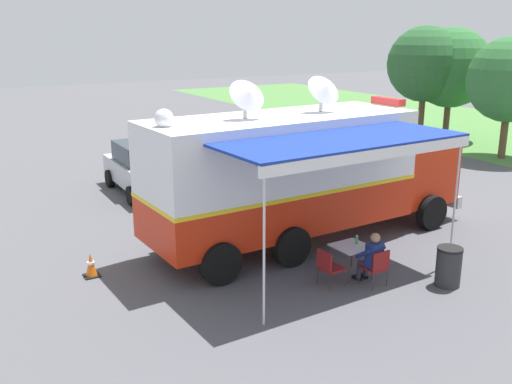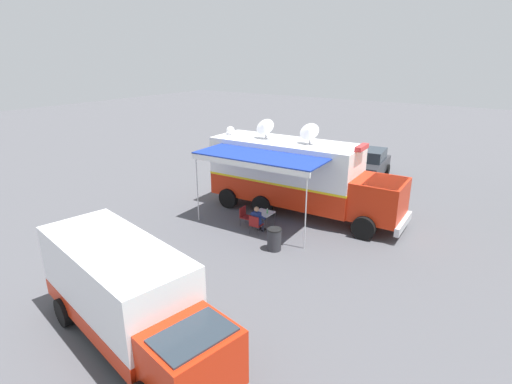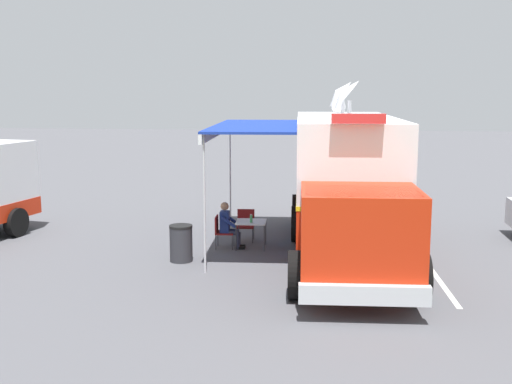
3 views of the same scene
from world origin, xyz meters
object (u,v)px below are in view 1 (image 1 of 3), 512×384
object	(u,v)px
folding_table	(351,248)
folding_chair_at_table	(377,265)
folding_chair_beside_table	(328,265)
car_behind_truck	(206,154)
car_far_corner	(144,168)
seated_responder	(371,257)
traffic_cone	(91,265)
trash_bin	(449,267)
command_truck	(305,172)
water_bottle	(357,240)

from	to	relation	value
folding_table	folding_chair_at_table	world-z (taller)	folding_chair_at_table
folding_table	folding_chair_beside_table	distance (m)	0.90
folding_chair_at_table	folding_chair_beside_table	bearing A→B (deg)	-120.02
car_behind_truck	car_far_corner	distance (m)	3.04
car_behind_truck	car_far_corner	bearing A→B (deg)	-71.84
car_far_corner	seated_responder	bearing A→B (deg)	10.06
folding_table	traffic_cone	world-z (taller)	folding_table
folding_chair_beside_table	car_behind_truck	bearing A→B (deg)	169.02
trash_bin	traffic_cone	xyz separation A→B (m)	(-4.57, -6.82, -0.18)
folding_chair_at_table	traffic_cone	world-z (taller)	folding_chair_at_table
folding_table	folding_chair_beside_table	size ratio (longest dim) A/B	0.96
traffic_cone	car_far_corner	xyz separation A→B (m)	(-6.38, 3.61, 0.60)
command_truck	folding_chair_at_table	distance (m)	3.56
water_bottle	traffic_cone	xyz separation A→B (m)	(-2.98, -5.47, -0.55)
car_far_corner	folding_chair_beside_table	bearing A→B (deg)	4.97
trash_bin	traffic_cone	bearing A→B (deg)	-123.81
command_truck	folding_chair_beside_table	distance (m)	3.29
command_truck	traffic_cone	distance (m)	5.92
seated_responder	trash_bin	size ratio (longest dim) A/B	1.37
folding_table	trash_bin	xyz separation A→B (m)	(1.57, 1.53, -0.22)
trash_bin	water_bottle	bearing A→B (deg)	-139.56
car_behind_truck	folding_chair_at_table	bearing A→B (deg)	-5.70
command_truck	car_behind_truck	xyz separation A→B (m)	(-7.88, 0.85, -1.07)
car_far_corner	water_bottle	bearing A→B (deg)	11.26
folding_chair_beside_table	car_behind_truck	distance (m)	10.79
command_truck	water_bottle	bearing A→B (deg)	-4.29
seated_responder	water_bottle	bearing A→B (deg)	171.80
folding_table	folding_chair_beside_table	xyz separation A→B (m)	(0.26, -0.85, -0.16)
folding_chair_at_table	car_behind_truck	distance (m)	11.19
trash_bin	traffic_cone	distance (m)	8.21
folding_chair_at_table	seated_responder	distance (m)	0.23
trash_bin	traffic_cone	world-z (taller)	trash_bin
command_truck	traffic_cone	xyz separation A→B (m)	(-0.56, -5.65, -1.67)
command_truck	car_behind_truck	world-z (taller)	command_truck
folding_table	water_bottle	world-z (taller)	water_bottle
folding_chair_at_table	folding_chair_beside_table	size ratio (longest dim) A/B	1.00
folding_table	folding_chair_at_table	xyz separation A→B (m)	(0.80, 0.09, -0.16)
folding_table	seated_responder	distance (m)	0.62
folding_chair_at_table	folding_chair_beside_table	xyz separation A→B (m)	(-0.54, -0.94, 0.00)
car_behind_truck	car_far_corner	world-z (taller)	same
folding_table	seated_responder	xyz separation A→B (m)	(0.61, 0.08, -0.02)
command_truck	folding_chair_at_table	xyz separation A→B (m)	(3.25, -0.27, -1.43)
folding_chair_at_table	car_far_corner	xyz separation A→B (m)	(-10.18, -1.78, 0.37)
trash_bin	car_behind_truck	size ratio (longest dim) A/B	0.21
folding_table	folding_chair_at_table	size ratio (longest dim) A/B	0.96
folding_chair_beside_table	trash_bin	distance (m)	2.72
trash_bin	folding_table	bearing A→B (deg)	-135.74
folding_chair_at_table	traffic_cone	xyz separation A→B (m)	(-3.80, -5.39, -0.23)
folding_table	traffic_cone	distance (m)	6.10
water_bottle	traffic_cone	bearing A→B (deg)	-118.60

